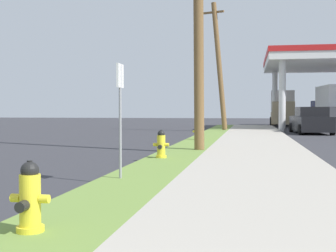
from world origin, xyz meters
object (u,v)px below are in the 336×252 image
object	(u,v)px
fire_hydrant_second	(161,146)
street_sign_post	(120,97)
fire_hydrant_nearest	(30,201)
truck_tan_on_apron	(282,109)
truck_navy_at_forecourt	(333,109)
car_white_by_far_pump	(310,120)
car_black_by_near_pump	(311,121)
fire_hydrant_third	(198,132)
utility_pole_background	(219,65)

from	to	relation	value
fire_hydrant_second	street_sign_post	distance (m)	3.93
fire_hydrant_nearest	truck_tan_on_apron	distance (m)	38.36
truck_navy_at_forecourt	truck_tan_on_apron	distance (m)	8.27
fire_hydrant_nearest	car_white_by_far_pump	size ratio (longest dim) A/B	0.16
fire_hydrant_nearest	car_black_by_near_pump	distance (m)	24.51
truck_tan_on_apron	car_black_by_near_pump	bearing A→B (deg)	-87.17
car_black_by_near_pump	fire_hydrant_second	bearing A→B (deg)	-109.79
fire_hydrant_second	car_black_by_near_pump	world-z (taller)	car_black_by_near_pump
fire_hydrant_third	utility_pole_background	xyz separation A→B (m)	(0.24, 10.14, 3.86)
fire_hydrant_third	utility_pole_background	world-z (taller)	utility_pole_background
utility_pole_background	fire_hydrant_third	bearing A→B (deg)	-91.35
fire_hydrant_second	car_white_by_far_pump	world-z (taller)	car_white_by_far_pump
fire_hydrant_nearest	truck_tan_on_apron	bearing A→B (deg)	82.41
fire_hydrant_third	car_white_by_far_pump	bearing A→B (deg)	62.87
car_black_by_near_pump	fire_hydrant_third	bearing A→B (deg)	-124.19
car_white_by_far_pump	fire_hydrant_second	bearing A→B (deg)	-107.49
truck_navy_at_forecourt	truck_tan_on_apron	size ratio (longest dim) A/B	1.01
fire_hydrant_third	car_black_by_near_pump	world-z (taller)	car_black_by_near_pump
car_white_by_far_pump	street_sign_post	bearing A→B (deg)	-104.94
car_white_by_far_pump	truck_navy_at_forecourt	xyz separation A→B (m)	(1.99, 3.02, 0.77)
truck_navy_at_forecourt	car_black_by_near_pump	bearing A→B (deg)	-109.96
fire_hydrant_third	street_sign_post	world-z (taller)	street_sign_post
street_sign_post	truck_tan_on_apron	world-z (taller)	truck_tan_on_apron
utility_pole_background	car_white_by_far_pump	distance (m)	7.14
fire_hydrant_third	truck_navy_at_forecourt	distance (m)	17.08
car_black_by_near_pump	fire_hydrant_nearest	bearing A→B (deg)	-103.61
fire_hydrant_second	truck_tan_on_apron	size ratio (longest dim) A/B	0.12
truck_tan_on_apron	fire_hydrant_second	bearing A→B (deg)	-99.59
fire_hydrant_second	truck_navy_at_forecourt	size ratio (longest dim) A/B	0.11
utility_pole_background	fire_hydrant_nearest	bearing A→B (deg)	-90.56
truck_navy_at_forecourt	fire_hydrant_nearest	bearing A→B (deg)	-105.01
car_black_by_near_pump	truck_tan_on_apron	size ratio (longest dim) A/B	0.71
car_white_by_far_pump	fire_hydrant_nearest	bearing A→B (deg)	-102.67
fire_hydrant_second	fire_hydrant_third	xyz separation A→B (m)	(0.09, 7.78, 0.00)
fire_hydrant_nearest	fire_hydrant_third	world-z (taller)	same
fire_hydrant_second	street_sign_post	bearing A→B (deg)	-90.69
fire_hydrant_second	car_white_by_far_pump	size ratio (longest dim) A/B	0.16
utility_pole_background	street_sign_post	bearing A→B (deg)	-90.99
street_sign_post	fire_hydrant_third	bearing A→B (deg)	89.32
fire_hydrant_third	utility_pole_background	bearing A→B (deg)	88.65
truck_tan_on_apron	car_white_by_far_pump	bearing A→B (deg)	-84.23
utility_pole_background	truck_navy_at_forecourt	world-z (taller)	utility_pole_background
car_white_by_far_pump	truck_tan_on_apron	distance (m)	10.77
car_black_by_near_pump	truck_tan_on_apron	bearing A→B (deg)	92.83
utility_pole_background	car_black_by_near_pump	size ratio (longest dim) A/B	1.78
fire_hydrant_second	street_sign_post	xyz separation A→B (m)	(-0.05, -3.75, 1.19)
fire_hydrant_nearest	truck_navy_at_forecourt	size ratio (longest dim) A/B	0.11
utility_pole_background	fire_hydrant_second	bearing A→B (deg)	-91.06
fire_hydrant_second	truck_tan_on_apron	xyz separation A→B (m)	(5.14, 30.44, 1.04)
fire_hydrant_second	car_white_by_far_pump	xyz separation A→B (m)	(6.22, 19.75, 0.28)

